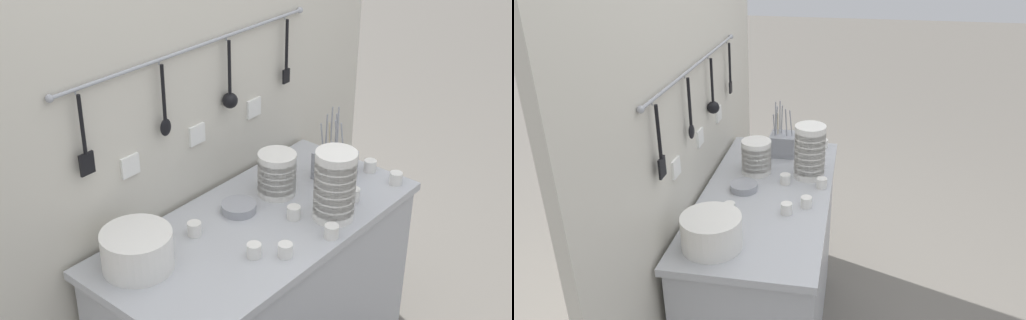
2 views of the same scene
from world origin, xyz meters
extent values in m
cube|color=#ADAFB5|center=(0.00, 0.00, 0.84)|extent=(1.19, 0.55, 0.03)
cube|color=beige|center=(0.00, 0.31, 0.92)|extent=(1.99, 0.04, 1.83)
cylinder|color=#93969E|center=(0.00, 0.28, 1.41)|extent=(1.10, 0.01, 0.01)
sphere|color=#93969E|center=(-0.55, 0.28, 1.41)|extent=(0.02, 0.02, 0.02)
sphere|color=#93969E|center=(0.55, 0.28, 1.41)|extent=(0.02, 0.02, 0.02)
cylinder|color=black|center=(-0.47, 0.27, 1.31)|extent=(0.01, 0.01, 0.19)
cube|color=black|center=(-0.47, 0.27, 1.18)|extent=(0.05, 0.01, 0.07)
cylinder|color=#93969E|center=(-0.47, 0.28, 1.41)|extent=(0.01, 0.01, 0.02)
cylinder|color=black|center=(-0.16, 0.27, 1.31)|extent=(0.01, 0.01, 0.19)
ellipsoid|color=black|center=(-0.16, 0.27, 1.19)|extent=(0.04, 0.02, 0.06)
cylinder|color=#93969E|center=(-0.16, 0.28, 1.41)|extent=(0.01, 0.01, 0.02)
cylinder|color=black|center=(0.15, 0.27, 1.30)|extent=(0.01, 0.01, 0.20)
sphere|color=black|center=(0.15, 0.27, 1.18)|extent=(0.06, 0.06, 0.06)
cylinder|color=#93969E|center=(0.15, 0.28, 1.41)|extent=(0.01, 0.01, 0.02)
cylinder|color=black|center=(0.46, 0.27, 1.30)|extent=(0.01, 0.01, 0.20)
cube|color=black|center=(0.46, 0.27, 1.18)|extent=(0.04, 0.01, 0.06)
cylinder|color=#93969E|center=(0.46, 0.28, 1.41)|extent=(0.01, 0.01, 0.02)
cube|color=white|center=(-0.30, 0.29, 1.10)|extent=(0.07, 0.01, 0.07)
cube|color=white|center=(0.00, 0.29, 1.10)|extent=(0.07, 0.01, 0.07)
cube|color=white|center=(0.30, 0.29, 1.10)|extent=(0.07, 0.01, 0.07)
cylinder|color=silver|center=(0.19, -0.16, 0.88)|extent=(0.14, 0.14, 0.05)
cylinder|color=silver|center=(0.19, -0.16, 0.91)|extent=(0.14, 0.14, 0.05)
cylinder|color=silver|center=(0.19, -0.16, 0.94)|extent=(0.14, 0.14, 0.05)
cylinder|color=silver|center=(0.19, -0.16, 0.97)|extent=(0.14, 0.14, 0.05)
cylinder|color=silver|center=(0.19, -0.16, 1.00)|extent=(0.14, 0.14, 0.05)
cylinder|color=silver|center=(0.19, -0.16, 1.03)|extent=(0.14, 0.14, 0.05)
cylinder|color=silver|center=(0.19, -0.16, 1.05)|extent=(0.14, 0.14, 0.05)
cylinder|color=silver|center=(0.19, -0.16, 1.08)|extent=(0.14, 0.14, 0.05)
cylinder|color=silver|center=(0.19, 0.08, 0.88)|extent=(0.14, 0.14, 0.04)
cylinder|color=silver|center=(0.19, 0.08, 0.90)|extent=(0.14, 0.14, 0.04)
cylinder|color=silver|center=(0.19, 0.08, 0.93)|extent=(0.14, 0.14, 0.04)
cylinder|color=silver|center=(0.19, 0.08, 0.95)|extent=(0.14, 0.14, 0.04)
cylinder|color=silver|center=(0.19, 0.08, 0.97)|extent=(0.14, 0.14, 0.04)
cylinder|color=silver|center=(0.19, 0.08, 1.00)|extent=(0.14, 0.14, 0.04)
cylinder|color=silver|center=(-0.43, 0.12, 0.86)|extent=(0.22, 0.22, 0.01)
cylinder|color=silver|center=(-0.43, 0.12, 0.87)|extent=(0.22, 0.22, 0.01)
cylinder|color=silver|center=(-0.43, 0.12, 0.88)|extent=(0.22, 0.22, 0.01)
cylinder|color=silver|center=(-0.43, 0.12, 0.89)|extent=(0.22, 0.22, 0.01)
cylinder|color=silver|center=(-0.43, 0.12, 0.90)|extent=(0.22, 0.22, 0.01)
cylinder|color=silver|center=(-0.43, 0.12, 0.91)|extent=(0.22, 0.22, 0.01)
cylinder|color=silver|center=(-0.43, 0.12, 0.92)|extent=(0.22, 0.22, 0.01)
cylinder|color=silver|center=(-0.43, 0.12, 0.93)|extent=(0.22, 0.22, 0.01)
cylinder|color=silver|center=(-0.43, 0.12, 0.94)|extent=(0.22, 0.22, 0.01)
cylinder|color=silver|center=(-0.43, 0.12, 0.95)|extent=(0.22, 0.22, 0.01)
cylinder|color=silver|center=(-0.43, 0.12, 0.96)|extent=(0.22, 0.22, 0.01)
cylinder|color=silver|center=(-0.43, 0.12, 0.97)|extent=(0.22, 0.22, 0.01)
cylinder|color=silver|center=(-0.43, 0.12, 0.98)|extent=(0.22, 0.22, 0.01)
cylinder|color=#93969E|center=(0.01, 0.10, 0.87)|extent=(0.12, 0.12, 0.03)
cube|color=#93969E|center=(0.42, -0.01, 0.91)|extent=(0.13, 0.13, 0.11)
cylinder|color=#93969E|center=(0.39, -0.03, 1.01)|extent=(0.04, 0.01, 0.20)
cylinder|color=#93969E|center=(0.46, 0.01, 1.02)|extent=(0.01, 0.01, 0.22)
cylinder|color=#93969E|center=(0.40, -0.05, 1.01)|extent=(0.02, 0.02, 0.19)
cylinder|color=#93969E|center=(0.44, 0.03, 1.02)|extent=(0.01, 0.01, 0.21)
cylinder|color=#93969E|center=(0.43, 0.00, 1.01)|extent=(0.02, 0.01, 0.21)
cylinder|color=#C6B793|center=(0.41, 0.02, 1.00)|extent=(0.02, 0.01, 0.17)
cylinder|color=#93969E|center=(0.40, 0.02, 1.02)|extent=(0.02, 0.02, 0.21)
cylinder|color=#93969E|center=(0.39, 0.03, 1.00)|extent=(0.03, 0.01, 0.17)
cylinder|color=silver|center=(0.09, -0.23, 0.88)|extent=(0.05, 0.05, 0.05)
cylinder|color=silver|center=(-0.16, -0.11, 0.88)|extent=(0.05, 0.05, 0.05)
cylinder|color=silver|center=(-0.19, 0.12, 0.88)|extent=(0.05, 0.05, 0.05)
cylinder|color=silver|center=(0.55, -0.08, 0.88)|extent=(0.05, 0.05, 0.05)
cylinder|color=silver|center=(0.10, -0.07, 0.88)|extent=(0.05, 0.05, 0.05)
cylinder|color=silver|center=(-0.09, -0.18, 0.88)|extent=(0.05, 0.05, 0.05)
cylinder|color=silver|center=(0.33, -0.15, 0.88)|extent=(0.05, 0.05, 0.05)
cylinder|color=silver|center=(0.53, -0.21, 0.88)|extent=(0.05, 0.05, 0.05)
camera|label=1|loc=(-1.53, -1.31, 2.17)|focal=50.00mm
camera|label=2|loc=(-1.87, -0.35, 1.91)|focal=35.00mm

